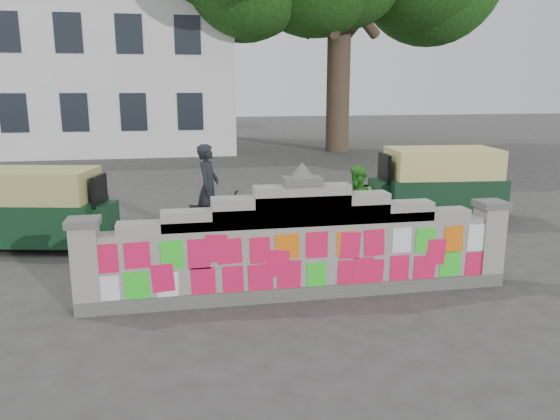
{
  "coord_description": "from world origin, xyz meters",
  "views": [
    {
      "loc": [
        -1.78,
        -7.48,
        3.06
      ],
      "look_at": [
        -0.13,
        1.0,
        1.1
      ],
      "focal_mm": 35.0,
      "sensor_mm": 36.0,
      "label": 1
    }
  ],
  "objects": [
    {
      "name": "parapet_wall",
      "position": [
        -0.0,
        -0.01,
        0.75
      ],
      "size": [
        6.48,
        0.44,
        2.01
      ],
      "color": "#4C4C49",
      "rests_on": "ground"
    },
    {
      "name": "rickshaw_right",
      "position": [
        4.16,
        3.98,
        0.88
      ],
      "size": [
        3.11,
        1.67,
        1.69
      ],
      "rotation": [
        0.0,
        0.0,
        3.04
      ],
      "color": "black",
      "rests_on": "ground"
    },
    {
      "name": "rickshaw_left",
      "position": [
        -4.33,
        3.4,
        0.79
      ],
      "size": [
        2.85,
        1.77,
        1.53
      ],
      "rotation": [
        0.0,
        0.0,
        -0.22
      ],
      "color": "#11331B",
      "rests_on": "ground"
    },
    {
      "name": "cyclist_rider",
      "position": [
        -1.14,
        3.25,
        0.86
      ],
      "size": [
        0.6,
        0.73,
        1.71
      ],
      "primitive_type": "imported",
      "rotation": [
        0.0,
        0.0,
        1.22
      ],
      "color": "black",
      "rests_on": "ground"
    },
    {
      "name": "cyclist_bike",
      "position": [
        -1.14,
        3.25,
        0.51
      ],
      "size": [
        2.04,
        1.29,
        1.01
      ],
      "primitive_type": "imported",
      "rotation": [
        0.0,
        0.0,
        1.22
      ],
      "color": "black",
      "rests_on": "ground"
    },
    {
      "name": "pedestrian",
      "position": [
        1.74,
        2.56,
        0.78
      ],
      "size": [
        0.68,
        0.83,
        1.55
      ],
      "primitive_type": "imported",
      "rotation": [
        0.0,
        0.0,
        -1.43
      ],
      "color": "green",
      "rests_on": "ground"
    },
    {
      "name": "ground",
      "position": [
        0.0,
        0.0,
        0.0
      ],
      "size": [
        100.0,
        100.0,
        0.0
      ],
      "primitive_type": "plane",
      "color": "#383533",
      "rests_on": "ground"
    },
    {
      "name": "building",
      "position": [
        -7.0,
        21.98,
        4.01
      ],
      "size": [
        16.0,
        10.0,
        8.9
      ],
      "color": "silver",
      "rests_on": "ground"
    }
  ]
}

